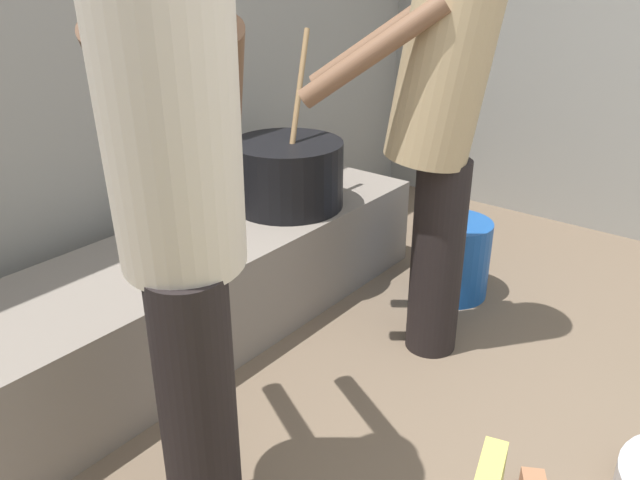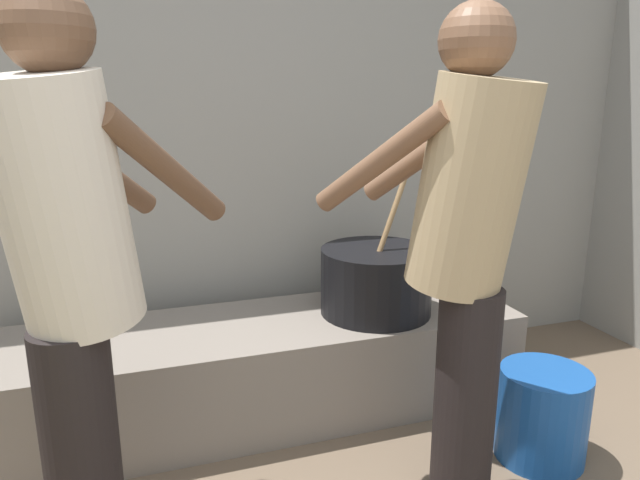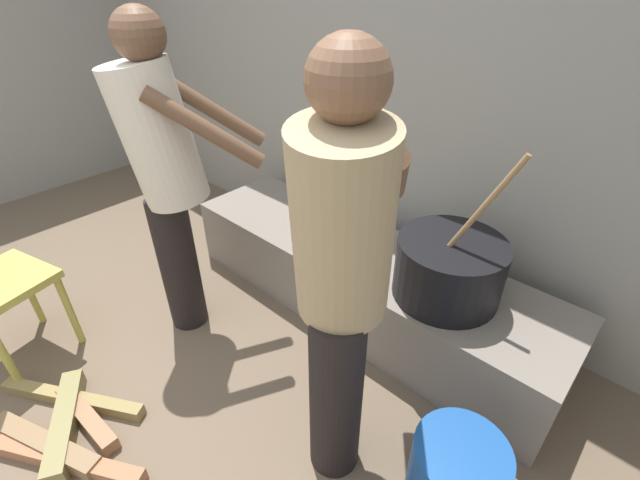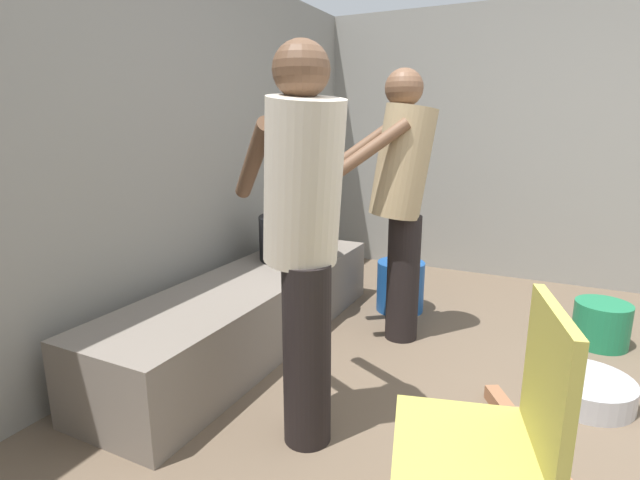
% 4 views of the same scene
% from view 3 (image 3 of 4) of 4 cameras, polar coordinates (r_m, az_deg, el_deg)
% --- Properties ---
extents(block_enclosure_rear, '(5.60, 0.20, 2.29)m').
position_cam_3_polar(block_enclosure_rear, '(2.74, 5.17, 20.06)').
color(block_enclosure_rear, gray).
rests_on(block_enclosure_rear, ground_plane).
extents(hearth_ledge, '(2.24, 0.60, 0.42)m').
position_cam_3_polar(hearth_ledge, '(2.49, 5.61, -5.36)').
color(hearth_ledge, slate).
rests_on(hearth_ledge, ground_plane).
extents(cooking_pot_main, '(0.49, 0.49, 0.75)m').
position_cam_3_polar(cooking_pot_main, '(2.06, 16.73, -3.67)').
color(cooking_pot_main, black).
rests_on(cooking_pot_main, hearth_ledge).
extents(cook_in_tan_shirt, '(0.62, 0.74, 1.62)m').
position_cam_3_polar(cook_in_tan_shirt, '(1.34, 2.83, -4.73)').
color(cook_in_tan_shirt, black).
rests_on(cook_in_tan_shirt, ground_plane).
extents(cook_in_cream_shirt, '(0.69, 0.71, 1.62)m').
position_cam_3_polar(cook_in_cream_shirt, '(2.15, -19.81, 8.59)').
color(cook_in_cream_shirt, black).
rests_on(cook_in_cream_shirt, ground_plane).
extents(bucket_blue_plastic, '(0.34, 0.34, 0.36)m').
position_cam_3_polar(bucket_blue_plastic, '(1.84, 17.45, -28.00)').
color(bucket_blue_plastic, '#194C99').
rests_on(bucket_blue_plastic, ground_plane).
extents(firewood_pile, '(0.95, 0.57, 0.09)m').
position_cam_3_polar(firewood_pile, '(2.33, -30.84, -20.91)').
color(firewood_pile, olive).
rests_on(firewood_pile, ground_plane).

